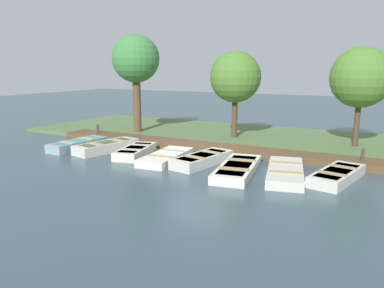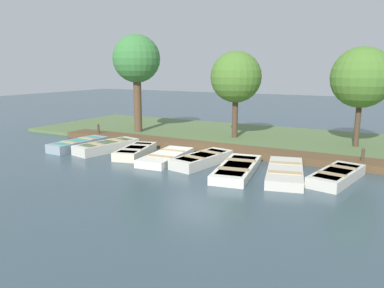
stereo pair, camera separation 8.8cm
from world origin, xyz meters
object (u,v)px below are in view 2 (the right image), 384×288
object	(u,v)px
rowboat_5	(237,169)
rowboat_6	(285,172)
mooring_post_far	(363,158)
rowboat_0	(78,144)
rowboat_4	(202,159)
rowboat_1	(107,146)
park_tree_center	(362,78)
rowboat_7	(337,175)
rowboat_3	(166,157)
park_tree_far_left	(136,60)
park_tree_left	(236,77)
rowboat_2	(136,151)
mooring_post_near	(99,131)

from	to	relation	value
rowboat_5	rowboat_6	xyz separation A→B (m)	(-0.33, 1.64, 0.00)
rowboat_6	mooring_post_far	bearing A→B (deg)	124.07
rowboat_0	rowboat_4	xyz separation A→B (m)	(-0.12, 6.47, -0.00)
rowboat_1	mooring_post_far	world-z (taller)	mooring_post_far
rowboat_1	park_tree_center	size ratio (longest dim) A/B	0.68
rowboat_1	rowboat_7	distance (m)	9.90
rowboat_0	rowboat_3	bearing A→B (deg)	92.69
rowboat_4	park_tree_far_left	size ratio (longest dim) A/B	0.55
park_tree_far_left	mooring_post_far	bearing A→B (deg)	80.25
park_tree_far_left	park_tree_left	size ratio (longest dim) A/B	1.21
rowboat_2	rowboat_7	size ratio (longest dim) A/B	0.93
mooring_post_near	park_tree_far_left	bearing A→B (deg)	150.83
rowboat_1	park_tree_left	size ratio (longest dim) A/B	0.69
mooring_post_near	park_tree_center	bearing A→B (deg)	105.52
rowboat_4	rowboat_0	bearing A→B (deg)	-78.54
rowboat_2	mooring_post_far	distance (m)	9.14
rowboat_1	rowboat_2	xyz separation A→B (m)	(0.08, 1.67, -0.03)
rowboat_4	mooring_post_near	xyz separation A→B (m)	(-2.33, -7.44, 0.19)
rowboat_5	park_tree_far_left	size ratio (longest dim) A/B	0.67
mooring_post_far	park_tree_left	distance (m)	7.60
rowboat_7	park_tree_center	bearing A→B (deg)	-168.78
rowboat_2	rowboat_0	bearing A→B (deg)	-101.44
park_tree_left	park_tree_center	bearing A→B (deg)	94.63
rowboat_0	rowboat_3	size ratio (longest dim) A/B	0.95
rowboat_6	park_tree_center	world-z (taller)	park_tree_center
mooring_post_far	park_tree_left	world-z (taller)	park_tree_left
park_tree_left	rowboat_5	bearing A→B (deg)	22.90
rowboat_1	rowboat_3	xyz separation A→B (m)	(0.25, 3.35, -0.06)
rowboat_6	rowboat_4	bearing A→B (deg)	-106.18
mooring_post_far	park_tree_far_left	size ratio (longest dim) A/B	0.14
rowboat_3	park_tree_center	distance (m)	9.44
mooring_post_near	park_tree_far_left	world-z (taller)	park_tree_far_left
rowboat_5	mooring_post_far	world-z (taller)	mooring_post_far
rowboat_6	rowboat_0	bearing A→B (deg)	-103.68
rowboat_1	mooring_post_near	bearing A→B (deg)	-119.78
rowboat_0	rowboat_2	bearing A→B (deg)	95.60
rowboat_3	rowboat_7	bearing A→B (deg)	87.91
rowboat_7	mooring_post_far	bearing A→B (deg)	176.08
rowboat_2	park_tree_far_left	xyz separation A→B (m)	(-4.36, -3.05, 3.96)
rowboat_6	park_tree_left	size ratio (longest dim) A/B	0.79
park_tree_far_left	park_tree_center	world-z (taller)	park_tree_far_left
rowboat_0	rowboat_5	world-z (taller)	rowboat_0
rowboat_1	rowboat_2	distance (m)	1.68
mooring_post_far	park_tree_far_left	xyz separation A→B (m)	(-2.04, -11.89, 3.75)
rowboat_2	mooring_post_near	distance (m)	4.79
mooring_post_far	park_tree_center	distance (m)	4.55
rowboat_4	mooring_post_far	distance (m)	6.05
mooring_post_near	rowboat_5	bearing A→B (deg)	72.80
rowboat_0	mooring_post_near	world-z (taller)	mooring_post_near
rowboat_0	rowboat_4	distance (m)	6.47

